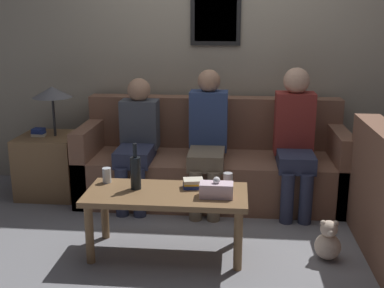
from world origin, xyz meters
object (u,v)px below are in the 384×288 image
object	(u,v)px
coffee_table	(166,201)
wine_bottle	(136,172)
teddy_bear	(328,242)
person_left	(137,137)
person_right	(295,135)
drinking_glass	(107,175)
person_middle	(208,135)
couch_main	(212,165)

from	to	relation	value
coffee_table	wine_bottle	size ratio (longest dim) A/B	3.40
coffee_table	teddy_bear	distance (m)	1.18
person_left	person_right	size ratio (longest dim) A/B	0.91
wine_bottle	person_left	world-z (taller)	person_left
drinking_glass	person_right	distance (m)	1.68
drinking_glass	person_left	bearing A→B (deg)	85.43
person_middle	person_right	distance (m)	0.76
person_middle	person_right	xyz separation A→B (m)	(0.76, -0.02, 0.03)
coffee_table	drinking_glass	world-z (taller)	drinking_glass
person_middle	wine_bottle	bearing A→B (deg)	-116.43
person_left	person_middle	size ratio (longest dim) A/B	0.93
coffee_table	couch_main	bearing A→B (deg)	77.11
wine_bottle	coffee_table	bearing A→B (deg)	-11.50
teddy_bear	wine_bottle	bearing A→B (deg)	178.69
couch_main	person_right	bearing A→B (deg)	-15.17
drinking_glass	person_middle	xyz separation A→B (m)	(0.70, 0.81, 0.12)
teddy_bear	person_left	bearing A→B (deg)	148.25
drinking_glass	person_middle	size ratio (longest dim) A/B	0.09
couch_main	person_left	xyz separation A→B (m)	(-0.67, -0.17, 0.30)
person_left	person_middle	distance (m)	0.64
person_left	couch_main	bearing A→B (deg)	14.48
person_middle	coffee_table	bearing A→B (deg)	-103.45
drinking_glass	person_middle	distance (m)	1.08
couch_main	coffee_table	bearing A→B (deg)	-102.89
person_left	drinking_glass	bearing A→B (deg)	-94.57
wine_bottle	person_right	distance (m)	1.52
teddy_bear	person_right	bearing A→B (deg)	99.46
person_left	person_middle	bearing A→B (deg)	-0.67
wine_bottle	person_right	xyz separation A→B (m)	(1.22, 0.91, 0.08)
drinking_glass	person_right	size ratio (longest dim) A/B	0.09
couch_main	person_right	size ratio (longest dim) A/B	1.94
wine_bottle	drinking_glass	size ratio (longest dim) A/B	3.00
person_middle	teddy_bear	world-z (taller)	person_middle
drinking_glass	person_left	xyz separation A→B (m)	(0.07, 0.82, 0.09)
person_middle	person_left	bearing A→B (deg)	179.33
wine_bottle	drinking_glass	bearing A→B (deg)	155.27
drinking_glass	person_right	world-z (taller)	person_right
couch_main	person_left	distance (m)	0.75
person_left	person_right	distance (m)	1.40
person_middle	teddy_bear	size ratio (longest dim) A/B	4.15
drinking_glass	person_left	size ratio (longest dim) A/B	0.10
coffee_table	person_middle	bearing A→B (deg)	76.55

